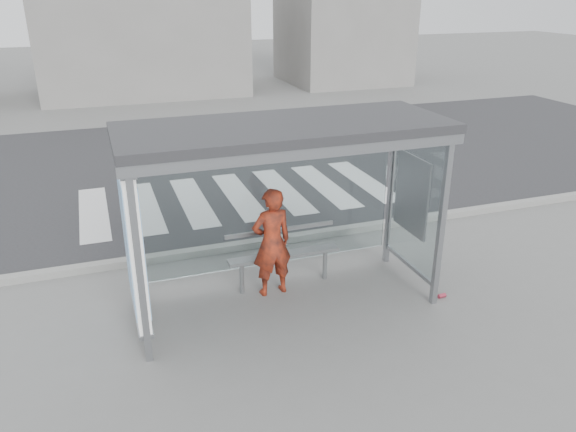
% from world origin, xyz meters
% --- Properties ---
extents(ground, '(80.00, 80.00, 0.00)m').
position_xyz_m(ground, '(0.00, 0.00, 0.00)').
color(ground, slate).
rests_on(ground, ground).
extents(road, '(30.00, 10.00, 0.01)m').
position_xyz_m(road, '(0.00, 7.00, 0.00)').
color(road, '#2A2A2D').
rests_on(road, ground).
extents(curb, '(30.00, 0.18, 0.12)m').
position_xyz_m(curb, '(0.00, 1.95, 0.06)').
color(curb, gray).
rests_on(curb, ground).
extents(crosswalk, '(6.55, 3.00, 0.00)m').
position_xyz_m(crosswalk, '(0.50, 4.50, 0.00)').
color(crosswalk, silver).
rests_on(crosswalk, ground).
extents(bus_shelter, '(4.25, 1.65, 2.62)m').
position_xyz_m(bus_shelter, '(-0.37, 0.06, 1.98)').
color(bus_shelter, gray).
rests_on(bus_shelter, ground).
extents(building_center, '(8.00, 5.00, 5.00)m').
position_xyz_m(building_center, '(0.00, 18.00, 2.50)').
color(building_center, gray).
rests_on(building_center, ground).
extents(building_right, '(5.00, 5.00, 7.00)m').
position_xyz_m(building_right, '(9.00, 18.00, 3.50)').
color(building_right, gray).
rests_on(building_right, ground).
extents(person, '(0.63, 0.45, 1.64)m').
position_xyz_m(person, '(-0.09, 0.35, 0.82)').
color(person, '#DA5714').
rests_on(person, ground).
extents(bench, '(1.70, 0.31, 0.88)m').
position_xyz_m(bench, '(0.15, 0.51, 0.52)').
color(bench, slate).
rests_on(bench, ground).
extents(soda_can, '(0.12, 0.07, 0.07)m').
position_xyz_m(soda_can, '(2.20, -0.63, 0.03)').
color(soda_can, '#CA3B52').
rests_on(soda_can, ground).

